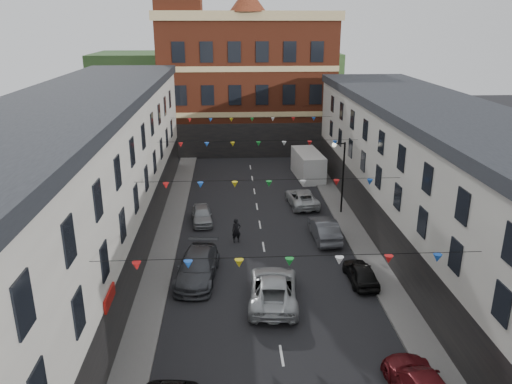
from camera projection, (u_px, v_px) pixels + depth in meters
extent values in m
plane|color=black|center=(274.00, 309.00, 27.38)|extent=(160.00, 160.00, 0.00)
cube|color=#605E5B|center=(152.00, 293.00, 28.87)|extent=(1.80, 64.00, 0.15)
cube|color=#605E5B|center=(386.00, 286.00, 29.62)|extent=(1.80, 64.00, 0.15)
cube|color=beige|center=(49.00, 223.00, 26.06)|extent=(8.00, 56.00, 10.00)
cube|color=black|center=(34.00, 122.00, 24.31)|extent=(8.40, 56.00, 0.70)
cube|color=black|center=(132.00, 279.00, 27.39)|extent=(0.12, 56.00, 3.20)
cube|color=#B7B6AB|center=(486.00, 222.00, 27.49)|extent=(8.00, 56.00, 9.00)
cube|color=black|center=(500.00, 136.00, 25.91)|extent=(8.40, 56.00, 0.70)
cube|color=black|center=(409.00, 271.00, 28.22)|extent=(0.12, 56.00, 3.20)
cube|color=maroon|center=(246.00, 85.00, 60.80)|extent=(20.00, 12.00, 15.00)
cube|color=tan|center=(246.00, 16.00, 58.19)|extent=(20.60, 12.60, 1.00)
cube|color=maroon|center=(181.00, 49.00, 56.09)|extent=(5.00, 5.00, 24.00)
cube|color=#2C4E24|center=(217.00, 83.00, 84.05)|extent=(40.00, 14.00, 10.00)
cylinder|color=black|center=(343.00, 179.00, 39.98)|extent=(0.14, 0.14, 6.00)
cylinder|color=black|center=(340.00, 144.00, 39.01)|extent=(0.90, 0.10, 0.10)
sphere|color=beige|center=(334.00, 145.00, 39.02)|extent=(0.36, 0.36, 0.36)
imported|color=#3E4046|center=(197.00, 267.00, 30.34)|extent=(2.85, 5.85, 1.64)
imported|color=#919599|center=(202.00, 215.00, 38.94)|extent=(1.90, 3.94, 1.30)
imported|color=black|center=(361.00, 273.00, 30.03)|extent=(1.64, 3.80, 1.28)
imported|color=#4D4F55|center=(324.00, 229.00, 35.94)|extent=(1.79, 4.70, 1.53)
imported|color=#B2B5B8|center=(302.00, 198.00, 42.58)|extent=(2.66, 5.01, 1.34)
imported|color=#A5A8AB|center=(273.00, 289.00, 27.93)|extent=(3.14, 5.96, 1.60)
cube|color=silver|center=(308.00, 165.00, 49.94)|extent=(2.75, 6.11, 2.63)
imported|color=black|center=(236.00, 231.00, 35.39)|extent=(0.74, 0.58, 1.79)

